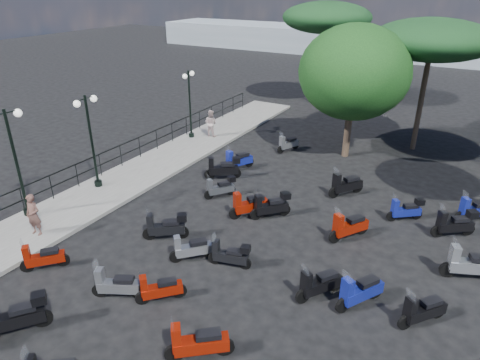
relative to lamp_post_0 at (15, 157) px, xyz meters
The scene contains 35 objects.
ground 8.22m from the lamp_post_0, 14.99° to the left, with size 120.00×120.00×0.00m, color black.
sidewalk 5.72m from the lamp_post_0, 78.38° to the left, with size 3.00×30.00×0.15m, color slate.
railing 5.12m from the lamp_post_0, 93.19° to the left, with size 0.04×26.04×1.10m.
lamp_post_0 is the anchor object (origin of this frame).
lamp_post_1 3.28m from the lamp_post_0, 81.99° to the left, with size 0.35×1.23×4.18m.
lamp_post_2 10.78m from the lamp_post_0, 88.84° to the left, with size 0.42×1.14×3.90m.
woman 2.41m from the lamp_post_0, 26.10° to the right, with size 0.58×0.38×1.59m, color brown.
pedestrian_far 11.69m from the lamp_post_0, 84.40° to the left, with size 0.77×0.60×1.57m, color #C7ACAA.
scooter_1 4.47m from the lamp_post_0, 29.15° to the right, with size 1.09×1.20×1.22m.
scooter_2 6.32m from the lamp_post_0, 14.82° to the left, with size 1.46×1.11×1.34m.
scooter_3 8.10m from the lamp_post_0, 43.13° to the left, with size 1.00×1.27×1.18m.
scooter_4 9.84m from the lamp_post_0, 59.49° to the left, with size 0.95×1.62×1.40m.
scooter_5 8.74m from the lamp_post_0, 55.63° to the left, with size 1.50×1.21×1.40m.
scooter_7 6.94m from the lamp_post_0, 38.20° to the right, with size 1.25×1.54×1.45m.
scooter_8 7.07m from the lamp_post_0, 14.86° to the right, with size 1.48×0.88×1.28m.
scooter_9 7.69m from the lamp_post_0, ahead, with size 1.18×1.21×1.27m.
scooter_10 9.91m from the lamp_post_0, 30.01° to the left, with size 1.28×1.35×1.35m.
scooter_11 13.43m from the lamp_post_0, 63.12° to the left, with size 0.78×1.46×1.23m.
scooter_14 8.11m from the lamp_post_0, ahead, with size 1.12×1.16×1.21m.
scooter_15 9.00m from the lamp_post_0, ahead, with size 1.47×0.60×1.19m.
scooter_16 9.06m from the lamp_post_0, 30.62° to the left, with size 1.20×1.49×1.43m.
scooter_17 13.39m from the lamp_post_0, 38.38° to the left, with size 1.15×1.53×1.43m.
scooter_19 10.41m from the lamp_post_0, 13.58° to the right, with size 1.44×1.20×1.41m.
scooter_20 11.98m from the lamp_post_0, ahead, with size 1.04×1.47×1.35m.
scooter_21 13.12m from the lamp_post_0, ahead, with size 1.05×1.59×1.42m.
scooter_22 12.68m from the lamp_post_0, 22.89° to the left, with size 1.09×1.59×1.44m.
scooter_23 15.12m from the lamp_post_0, 29.16° to the left, with size 1.24×1.04×1.18m.
scooter_26 14.81m from the lamp_post_0, ahead, with size 1.10×1.35×1.31m.
scooter_27 16.37m from the lamp_post_0, 16.20° to the left, with size 1.78×0.97×1.50m.
scooter_28 16.54m from the lamp_post_0, 25.15° to the left, with size 1.45×1.15×1.35m.
scooter_29 17.75m from the lamp_post_0, 29.05° to the left, with size 1.35×1.18×1.35m.
broadleaf_tree 15.70m from the lamp_post_0, 54.93° to the left, with size 5.54×5.54×6.82m.
pine_0 19.98m from the lamp_post_0, 52.75° to the left, with size 6.06×6.06×6.96m.
pine_2 22.47m from the lamp_post_0, 79.13° to the left, with size 6.19×6.19×7.32m.
distant_hills 47.63m from the lamp_post_0, 80.90° to the left, with size 70.00×8.00×3.00m, color gray.
Camera 1 is at (7.20, -10.69, 8.68)m, focal length 32.00 mm.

